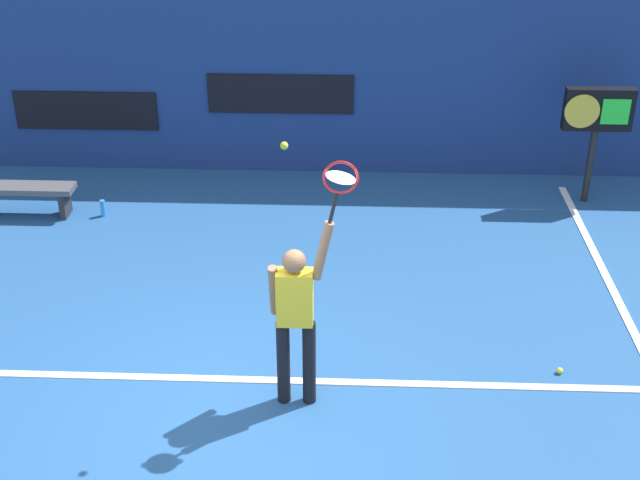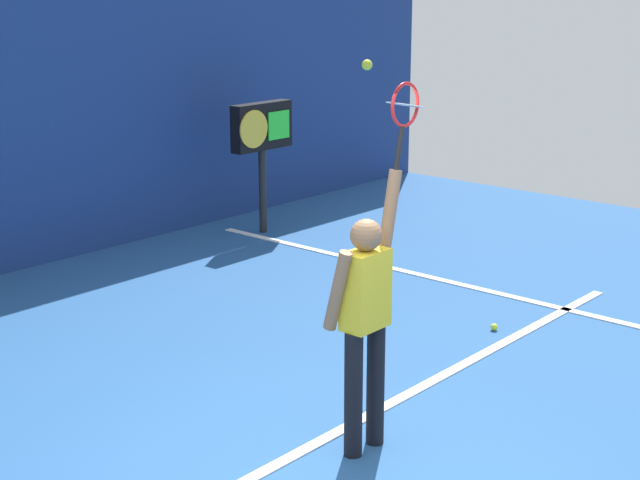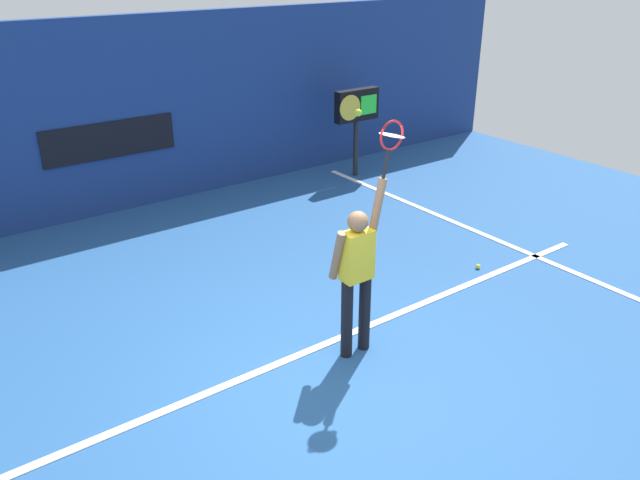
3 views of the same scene
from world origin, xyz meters
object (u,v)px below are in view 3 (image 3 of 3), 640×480
object	(u,v)px
tennis_player	(357,271)
tennis_racket	(391,139)
spare_ball	(478,266)
scoreboard_clock	(357,109)
tennis_ball	(358,113)

from	to	relation	value
tennis_player	tennis_racket	bearing A→B (deg)	-0.61
tennis_racket	spare_ball	distance (m)	3.32
tennis_racket	scoreboard_clock	bearing A→B (deg)	53.77
tennis_ball	spare_ball	size ratio (longest dim) A/B	1.00
tennis_player	tennis_ball	bearing A→B (deg)	-147.30
tennis_racket	spare_ball	bearing A→B (deg)	13.48
tennis_racket	scoreboard_clock	xyz separation A→B (m)	(3.49, 4.76, -1.06)
tennis_player	tennis_ball	distance (m)	1.71
tennis_player	scoreboard_clock	world-z (taller)	tennis_player
tennis_player	scoreboard_clock	distance (m)	6.16
tennis_racket	tennis_ball	world-z (taller)	tennis_ball
tennis_ball	tennis_player	bearing A→B (deg)	32.70
spare_ball	tennis_ball	bearing A→B (deg)	-167.95
spare_ball	scoreboard_clock	bearing A→B (deg)	74.05
tennis_player	spare_ball	xyz separation A→B (m)	(2.69, 0.54, -0.98)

